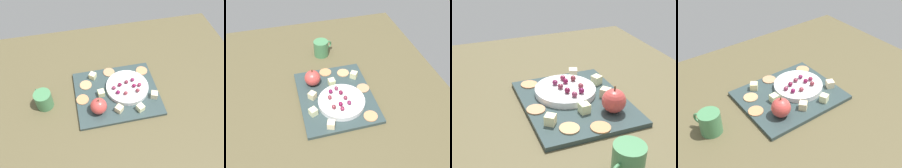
{
  "view_description": "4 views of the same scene",
  "coord_description": "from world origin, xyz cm",
  "views": [
    {
      "loc": [
        14.88,
        59.74,
        85.86
      ],
      "look_at": [
        1.58,
        -2.65,
        7.64
      ],
      "focal_mm": 37.61,
      "sensor_mm": 36.0,
      "label": 1
    },
    {
      "loc": [
        -70.49,
        17.91,
        78.2
      ],
      "look_at": [
        1.71,
        -1.42,
        9.14
      ],
      "focal_mm": 40.75,
      "sensor_mm": 36.0,
      "label": 2
    },
    {
      "loc": [
        74.06,
        -31.43,
        51.91
      ],
      "look_at": [
        -2.55,
        -2.37,
        9.26
      ],
      "focal_mm": 51.24,
      "sensor_mm": 36.0,
      "label": 3
    },
    {
      "loc": [
        51.0,
        68.77,
        71.49
      ],
      "look_at": [
        -1.9,
        -2.28,
        7.11
      ],
      "focal_mm": 47.11,
      "sensor_mm": 36.0,
      "label": 4
    }
  ],
  "objects": [
    {
      "name": "cheese_cube_2",
      "position": [
        -7.44,
        10.62,
        6.02
      ],
      "size": [
        3.56,
        3.56,
        2.7
      ],
      "primitive_type": "cube",
      "rotation": [
        0.0,
        0.0,
        0.41
      ],
      "color": "beige",
      "rests_on": "platter"
    },
    {
      "name": "cheese_cube_1",
      "position": [
        8.91,
        -10.45,
        6.02
      ],
      "size": [
        3.78,
        3.78,
        2.7
      ],
      "primitive_type": "cube",
      "rotation": [
        0.0,
        0.0,
        0.93
      ],
      "color": "beige",
      "rests_on": "platter"
    },
    {
      "name": "cracker_3",
      "position": [
        -14.09,
        -9.87,
        4.87
      ],
      "size": [
        5.26,
        5.26,
        0.4
      ],
      "primitive_type": "cylinder",
      "color": "tan",
      "rests_on": "platter"
    },
    {
      "name": "cheese_cube_3",
      "position": [
        6.85,
        0.28,
        6.02
      ],
      "size": [
        2.91,
        2.91,
        2.7
      ],
      "primitive_type": "cube",
      "rotation": [
        0.0,
        0.0,
        0.08
      ],
      "color": "beige",
      "rests_on": "platter"
    },
    {
      "name": "cracker_0",
      "position": [
        15.08,
        0.87,
        4.87
      ],
      "size": [
        5.26,
        5.26,
        0.4
      ],
      "primitive_type": "cylinder",
      "color": "tan",
      "rests_on": "platter"
    },
    {
      "name": "grape_3",
      "position": [
        -3.02,
        3.18,
        7.43
      ],
      "size": [
        1.86,
        1.67,
        1.6
      ],
      "primitive_type": "ellipsoid",
      "color": "maroon",
      "rests_on": "serving_dish"
    },
    {
      "name": "grape_8",
      "position": [
        -8.35,
        2.87,
        7.51
      ],
      "size": [
        1.86,
        1.67,
        1.76
      ],
      "primitive_type": "ellipsoid",
      "color": "maroon",
      "rests_on": "serving_dish"
    },
    {
      "name": "serving_dish",
      "position": [
        -4.87,
        -1.09,
        5.65
      ],
      "size": [
        18.35,
        18.35,
        1.97
      ],
      "primitive_type": "cylinder",
      "color": "white",
      "rests_on": "platter"
    },
    {
      "name": "cheese_cube_4",
      "position": [
        1.13,
        9.35,
        6.02
      ],
      "size": [
        3.81,
        3.81,
        2.7
      ],
      "primitive_type": "cube",
      "rotation": [
        0.0,
        0.0,
        0.73
      ],
      "color": "beige",
      "rests_on": "platter"
    },
    {
      "name": "apple_stem",
      "position": [
        9.21,
        7.63,
        11.95
      ],
      "size": [
        0.5,
        0.5,
        1.2
      ],
      "primitive_type": "cylinder",
      "color": "brown",
      "rests_on": "apple_whole"
    },
    {
      "name": "grape_2",
      "position": [
        -4.81,
        -2.65,
        7.44
      ],
      "size": [
        1.86,
        1.67,
        1.62
      ],
      "primitive_type": "ellipsoid",
      "color": "maroon",
      "rests_on": "serving_dish"
    },
    {
      "name": "grape_6",
      "position": [
        1.22,
        -0.6,
        7.45
      ],
      "size": [
        1.86,
        1.67,
        1.63
      ],
      "primitive_type": "ellipsoid",
      "color": "maroon",
      "rests_on": "serving_dish"
    },
    {
      "name": "apple_whole",
      "position": [
        9.21,
        7.63,
        8.01
      ],
      "size": [
        6.68,
        6.68,
        6.68
      ],
      "primitive_type": "sphere",
      "color": "#C0403B",
      "rests_on": "platter"
    },
    {
      "name": "cup",
      "position": [
        30.76,
        -0.77,
        7.17
      ],
      "size": [
        7.07,
        9.6,
        7.73
      ],
      "color": "#437E4F",
      "rests_on": "table"
    },
    {
      "name": "cracker_1",
      "position": [
        1.07,
        -12.06,
        4.87
      ],
      "size": [
        5.26,
        5.26,
        0.4
      ],
      "primitive_type": "cylinder",
      "color": "tan",
      "rests_on": "platter"
    },
    {
      "name": "cracker_2",
      "position": [
        12.67,
        -6.67,
        4.87
      ],
      "size": [
        5.26,
        5.26,
        0.4
      ],
      "primitive_type": "cylinder",
      "color": "tan",
      "rests_on": "platter"
    },
    {
      "name": "table",
      "position": [
        0.0,
        0.0,
        1.65
      ],
      "size": [
        127.58,
        97.7,
        3.3
      ],
      "primitive_type": "cube",
      "color": "brown",
      "rests_on": "ground"
    },
    {
      "name": "grape_5",
      "position": [
        -0.49,
        2.09,
        7.49
      ],
      "size": [
        1.86,
        1.67,
        1.71
      ],
      "primitive_type": "ellipsoid",
      "color": "maroon",
      "rests_on": "serving_dish"
    },
    {
      "name": "cheese_cube_0",
      "position": [
        -14.99,
        5.57,
        6.02
      ],
      "size": [
        3.47,
        3.47,
        2.7
      ],
      "primitive_type": "cube",
      "rotation": [
        0.0,
        0.0,
        1.21
      ],
      "color": "beige",
      "rests_on": "platter"
    },
    {
      "name": "grape_1",
      "position": [
        -1.62,
        -1.7,
        7.51
      ],
      "size": [
        1.86,
        1.67,
        1.75
      ],
      "primitive_type": "ellipsoid",
      "color": "maroon",
      "rests_on": "serving_dish"
    },
    {
      "name": "platter",
      "position": [
        0.23,
        -0.26,
        3.99
      ],
      "size": [
        35.54,
        29.41,
        1.37
      ],
      "primitive_type": "cube",
      "color": "#2E3E3E",
      "rests_on": "table"
    },
    {
      "name": "grape_0",
      "position": [
        -7.73,
        -3.34,
        7.45
      ],
      "size": [
        1.86,
        1.67,
        1.64
      ],
      "primitive_type": "ellipsoid",
      "color": "maroon",
      "rests_on": "serving_dish"
    },
    {
      "name": "grape_4",
      "position": [
        -7.52,
        0.11,
        7.46
      ],
      "size": [
        1.86,
        1.67,
        1.66
      ],
      "primitive_type": "ellipsoid",
      "color": "maroon",
      "rests_on": "serving_dish"
    },
    {
      "name": "grape_7",
      "position": [
        -9.92,
        -0.13,
        7.44
      ],
      "size": [
        1.86,
        1.67,
        1.62
      ],
      "primitive_type": "ellipsoid",
      "color": "maroon",
      "rests_on": "serving_dish"
    }
  ]
}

